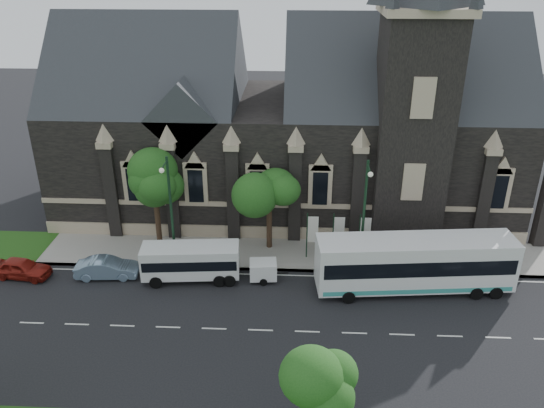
# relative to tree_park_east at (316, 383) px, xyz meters

# --- Properties ---
(ground) EXTENTS (160.00, 160.00, 0.00)m
(ground) POSITION_rel_tree_park_east_xyz_m (-6.18, 9.32, -4.62)
(ground) COLOR black
(ground) RESTS_ON ground
(sidewalk) EXTENTS (80.00, 5.00, 0.15)m
(sidewalk) POSITION_rel_tree_park_east_xyz_m (-6.18, 18.82, -4.54)
(sidewalk) COLOR gray
(sidewalk) RESTS_ON ground
(museum) EXTENTS (40.00, 17.70, 29.90)m
(museum) POSITION_rel_tree_park_east_xyz_m (-1.06, 28.10, 3.55)
(museum) COLOR black
(museum) RESTS_ON ground
(tree_park_east) EXTENTS (3.40, 3.40, 6.28)m
(tree_park_east) POSITION_rel_tree_park_east_xyz_m (0.00, 0.00, 0.00)
(tree_park_east) COLOR black
(tree_park_east) RESTS_ON ground
(tree_walk_right) EXTENTS (4.08, 4.08, 7.80)m
(tree_walk_right) POSITION_rel_tree_park_east_xyz_m (-2.96, 20.04, 1.20)
(tree_walk_right) COLOR black
(tree_walk_right) RESTS_ON ground
(tree_walk_left) EXTENTS (3.91, 3.91, 7.64)m
(tree_walk_left) POSITION_rel_tree_park_east_xyz_m (-11.97, 20.03, 1.12)
(tree_walk_left) COLOR black
(tree_walk_left) RESTS_ON ground
(street_lamp_near) EXTENTS (0.36, 1.88, 9.00)m
(street_lamp_near) POSITION_rel_tree_park_east_xyz_m (3.82, 16.42, 0.49)
(street_lamp_near) COLOR #16321E
(street_lamp_near) RESTS_ON ground
(street_lamp_mid) EXTENTS (0.36, 1.88, 9.00)m
(street_lamp_mid) POSITION_rel_tree_park_east_xyz_m (-10.18, 16.42, 0.49)
(street_lamp_mid) COLOR #16321E
(street_lamp_mid) RESTS_ON ground
(banner_flag_left) EXTENTS (0.90, 0.10, 4.00)m
(banner_flag_left) POSITION_rel_tree_park_east_xyz_m (0.11, 18.32, -2.24)
(banner_flag_left) COLOR #16321E
(banner_flag_left) RESTS_ON ground
(banner_flag_center) EXTENTS (0.90, 0.10, 4.00)m
(banner_flag_center) POSITION_rel_tree_park_east_xyz_m (2.11, 18.32, -2.24)
(banner_flag_center) COLOR #16321E
(banner_flag_center) RESTS_ON ground
(banner_flag_right) EXTENTS (0.90, 0.10, 4.00)m
(banner_flag_right) POSITION_rel_tree_park_east_xyz_m (4.11, 18.32, -2.24)
(banner_flag_right) COLOR #16321E
(banner_flag_right) RESTS_ON ground
(tour_coach) EXTENTS (14.01, 4.28, 4.02)m
(tour_coach) POSITION_rel_tree_park_east_xyz_m (7.36, 14.48, -2.44)
(tour_coach) COLOR white
(tour_coach) RESTS_ON ground
(shuttle_bus) EXTENTS (7.20, 3.03, 2.71)m
(shuttle_bus) POSITION_rel_tree_park_east_xyz_m (-8.64, 15.04, -3.05)
(shuttle_bus) COLOR silver
(shuttle_bus) RESTS_ON ground
(box_trailer) EXTENTS (2.89, 1.70, 1.52)m
(box_trailer) POSITION_rel_tree_park_east_xyz_m (-3.37, 15.14, -3.76)
(box_trailer) COLOR silver
(box_trailer) RESTS_ON ground
(sedan) EXTENTS (4.68, 1.96, 1.51)m
(sedan) POSITION_rel_tree_park_east_xyz_m (-14.96, 14.98, -3.87)
(sedan) COLOR #7792AC
(sedan) RESTS_ON ground
(car_far_red) EXTENTS (4.48, 2.19, 1.47)m
(car_far_red) POSITION_rel_tree_park_east_xyz_m (-21.28, 14.68, -3.88)
(car_far_red) COLOR maroon
(car_far_red) RESTS_ON ground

